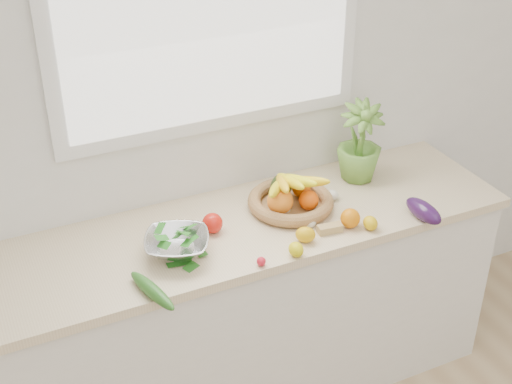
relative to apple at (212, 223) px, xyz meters
name	(u,v)px	position (x,y,z in m)	size (l,w,h in m)	color
back_wall	(211,94)	(0.13, 0.30, 0.41)	(4.50, 0.02, 2.70)	white
counter_cabinet	(244,314)	(0.13, 0.00, -0.51)	(2.20, 0.58, 0.86)	silver
countertop	(243,228)	(0.13, 0.00, -0.06)	(2.24, 0.62, 0.04)	beige
orange_loose	(350,218)	(0.51, -0.20, 0.00)	(0.08, 0.08, 0.08)	orange
lemon_a	(296,249)	(0.22, -0.28, -0.01)	(0.05, 0.07, 0.05)	#D7C90B
lemon_b	(370,223)	(0.58, -0.25, -0.01)	(0.06, 0.07, 0.06)	gold
lemon_c	(305,235)	(0.30, -0.22, -0.01)	(0.06, 0.08, 0.06)	#DCA30B
apple	(212,223)	(0.00, 0.00, 0.00)	(0.08, 0.08, 0.08)	red
ginger	(330,229)	(0.42, -0.20, -0.03)	(0.10, 0.04, 0.03)	tan
garlic_a	(285,209)	(0.32, 0.00, -0.02)	(0.05, 0.05, 0.04)	white
garlic_b	(333,195)	(0.56, 0.01, -0.02)	(0.05, 0.05, 0.04)	silver
garlic_c	(310,222)	(0.37, -0.13, -0.02)	(0.05, 0.05, 0.04)	white
eggplant	(423,211)	(0.81, -0.28, 0.00)	(0.07, 0.20, 0.08)	#2B103D
cucumber	(152,291)	(-0.34, -0.28, -0.02)	(0.05, 0.27, 0.05)	#1C5519
radish	(261,261)	(0.08, -0.28, -0.02)	(0.04, 0.04, 0.04)	red
potted_herb	(360,141)	(0.75, 0.12, 0.14)	(0.20, 0.20, 0.36)	#609335
fruit_basket	(290,197)	(0.36, 0.03, 0.01)	(0.36, 0.36, 0.19)	#B2754F
colander_with_spinach	(177,241)	(-0.18, -0.09, 0.02)	(0.32, 0.32, 0.13)	silver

